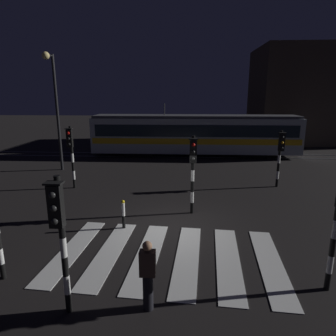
{
  "coord_description": "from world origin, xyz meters",
  "views": [
    {
      "loc": [
        0.47,
        -10.11,
        4.82
      ],
      "look_at": [
        -0.29,
        3.61,
        1.4
      ],
      "focal_mm": 31.62,
      "sensor_mm": 36.0,
      "label": 1
    }
  ],
  "objects_px": {
    "traffic_light_corner_far_left": "(71,148)",
    "tram": "(195,134)",
    "street_lamp_trackside_left": "(54,99)",
    "traffic_light_corner_far_right": "(280,150)",
    "bollard_island_edge": "(123,214)",
    "pedestrian_waiting_at_kerb": "(148,275)",
    "traffic_light_median_centre": "(193,164)",
    "traffic_light_kerb_mid_left": "(60,227)"
  },
  "relations": [
    {
      "from": "traffic_light_corner_far_left",
      "to": "tram",
      "type": "bearing_deg",
      "value": 53.54
    },
    {
      "from": "tram",
      "to": "street_lamp_trackside_left",
      "type": "bearing_deg",
      "value": -149.05
    },
    {
      "from": "traffic_light_corner_far_right",
      "to": "traffic_light_corner_far_left",
      "type": "xyz_separation_m",
      "value": [
        -10.79,
        -0.79,
        0.16
      ]
    },
    {
      "from": "traffic_light_corner_far_left",
      "to": "bollard_island_edge",
      "type": "bearing_deg",
      "value": -52.18
    },
    {
      "from": "pedestrian_waiting_at_kerb",
      "to": "traffic_light_corner_far_right",
      "type": "bearing_deg",
      "value": 58.91
    },
    {
      "from": "traffic_light_median_centre",
      "to": "bollard_island_edge",
      "type": "height_order",
      "value": "traffic_light_median_centre"
    },
    {
      "from": "street_lamp_trackside_left",
      "to": "tram",
      "type": "bearing_deg",
      "value": 30.95
    },
    {
      "from": "traffic_light_median_centre",
      "to": "traffic_light_corner_far_right",
      "type": "bearing_deg",
      "value": 39.99
    },
    {
      "from": "street_lamp_trackside_left",
      "to": "pedestrian_waiting_at_kerb",
      "type": "distance_m",
      "value": 14.88
    },
    {
      "from": "traffic_light_corner_far_left",
      "to": "traffic_light_kerb_mid_left",
      "type": "bearing_deg",
      "value": -70.51
    },
    {
      "from": "traffic_light_corner_far_right",
      "to": "tram",
      "type": "height_order",
      "value": "tram"
    },
    {
      "from": "tram",
      "to": "pedestrian_waiting_at_kerb",
      "type": "xyz_separation_m",
      "value": [
        -1.63,
        -17.78,
        -0.87
      ]
    },
    {
      "from": "traffic_light_corner_far_right",
      "to": "traffic_light_median_centre",
      "type": "bearing_deg",
      "value": -140.01
    },
    {
      "from": "traffic_light_corner_far_left",
      "to": "tram",
      "type": "xyz_separation_m",
      "value": [
        6.63,
        8.98,
        -0.41
      ]
    },
    {
      "from": "traffic_light_kerb_mid_left",
      "to": "traffic_light_median_centre",
      "type": "xyz_separation_m",
      "value": [
        2.94,
        5.95,
        0.02
      ]
    },
    {
      "from": "traffic_light_corner_far_right",
      "to": "traffic_light_median_centre",
      "type": "distance_m",
      "value": 6.06
    },
    {
      "from": "traffic_light_median_centre",
      "to": "pedestrian_waiting_at_kerb",
      "type": "xyz_separation_m",
      "value": [
        -1.14,
        -5.69,
        -1.27
      ]
    },
    {
      "from": "street_lamp_trackside_left",
      "to": "bollard_island_edge",
      "type": "distance_m",
      "value": 10.91
    },
    {
      "from": "traffic_light_kerb_mid_left",
      "to": "bollard_island_edge",
      "type": "relative_size",
      "value": 2.9
    },
    {
      "from": "traffic_light_corner_far_right",
      "to": "pedestrian_waiting_at_kerb",
      "type": "xyz_separation_m",
      "value": [
        -5.78,
        -9.59,
        -1.13
      ]
    },
    {
      "from": "traffic_light_kerb_mid_left",
      "to": "tram",
      "type": "relative_size",
      "value": 0.2
    },
    {
      "from": "traffic_light_corner_far_right",
      "to": "street_lamp_trackside_left",
      "type": "bearing_deg",
      "value": 167.57
    },
    {
      "from": "pedestrian_waiting_at_kerb",
      "to": "bollard_island_edge",
      "type": "xyz_separation_m",
      "value": [
        -1.41,
        4.17,
        -0.32
      ]
    },
    {
      "from": "tram",
      "to": "bollard_island_edge",
      "type": "xyz_separation_m",
      "value": [
        -3.04,
        -13.61,
        -1.19
      ]
    },
    {
      "from": "street_lamp_trackside_left",
      "to": "bollard_island_edge",
      "type": "bearing_deg",
      "value": -54.88
    },
    {
      "from": "traffic_light_kerb_mid_left",
      "to": "traffic_light_corner_far_left",
      "type": "height_order",
      "value": "traffic_light_corner_far_left"
    },
    {
      "from": "traffic_light_corner_far_right",
      "to": "tram",
      "type": "bearing_deg",
      "value": 116.91
    },
    {
      "from": "traffic_light_corner_far_left",
      "to": "pedestrian_waiting_at_kerb",
      "type": "bearing_deg",
      "value": -60.36
    },
    {
      "from": "traffic_light_kerb_mid_left",
      "to": "traffic_light_median_centre",
      "type": "relative_size",
      "value": 0.99
    },
    {
      "from": "traffic_light_corner_far_left",
      "to": "street_lamp_trackside_left",
      "type": "bearing_deg",
      "value": 121.42
    },
    {
      "from": "traffic_light_corner_far_right",
      "to": "street_lamp_trackside_left",
      "type": "xyz_separation_m",
      "value": [
        -13.03,
        2.87,
        2.58
      ]
    },
    {
      "from": "traffic_light_kerb_mid_left",
      "to": "traffic_light_median_centre",
      "type": "distance_m",
      "value": 6.64
    },
    {
      "from": "traffic_light_corner_far_left",
      "to": "tram",
      "type": "height_order",
      "value": "tram"
    },
    {
      "from": "traffic_light_corner_far_left",
      "to": "tram",
      "type": "distance_m",
      "value": 11.17
    },
    {
      "from": "street_lamp_trackside_left",
      "to": "tram",
      "type": "xyz_separation_m",
      "value": [
        8.87,
        5.32,
        -2.83
      ]
    },
    {
      "from": "traffic_light_kerb_mid_left",
      "to": "traffic_light_median_centre",
      "type": "height_order",
      "value": "traffic_light_median_centre"
    },
    {
      "from": "traffic_light_corner_far_right",
      "to": "pedestrian_waiting_at_kerb",
      "type": "height_order",
      "value": "traffic_light_corner_far_right"
    },
    {
      "from": "traffic_light_median_centre",
      "to": "pedestrian_waiting_at_kerb",
      "type": "relative_size",
      "value": 1.9
    },
    {
      "from": "traffic_light_corner_far_right",
      "to": "bollard_island_edge",
      "type": "height_order",
      "value": "traffic_light_corner_far_right"
    },
    {
      "from": "pedestrian_waiting_at_kerb",
      "to": "tram",
      "type": "bearing_deg",
      "value": 84.78
    },
    {
      "from": "street_lamp_trackside_left",
      "to": "pedestrian_waiting_at_kerb",
      "type": "relative_size",
      "value": 4.22
    },
    {
      "from": "traffic_light_kerb_mid_left",
      "to": "traffic_light_median_centre",
      "type": "bearing_deg",
      "value": 63.71
    }
  ]
}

